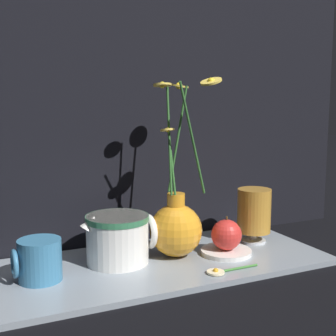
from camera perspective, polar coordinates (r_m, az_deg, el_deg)
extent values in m
plane|color=black|center=(1.03, -0.59, -11.83)|extent=(6.00, 6.00, 0.00)
cube|color=gray|center=(1.03, -0.59, -11.52)|extent=(0.71, 0.31, 0.01)
cube|color=black|center=(1.14, -4.40, 18.11)|extent=(1.21, 0.02, 1.10)
sphere|color=orange|center=(1.04, 0.97, -7.59)|extent=(0.12, 0.12, 0.12)
cylinder|color=orange|center=(1.03, 0.98, -4.18)|extent=(0.04, 0.04, 0.04)
cylinder|color=#336B2D|center=(0.98, 3.03, 3.43)|extent=(0.09, 0.04, 0.24)
cylinder|color=#EAC64C|center=(0.95, 5.27, 10.47)|extent=(0.06, 0.06, 0.02)
sphere|color=yellow|center=(0.95, 5.27, 10.47)|extent=(0.02, 0.02, 0.02)
cylinder|color=#336B2D|center=(1.02, 1.17, 3.49)|extent=(0.04, 0.03, 0.23)
cylinder|color=#EAC64C|center=(1.04, 1.35, 9.98)|extent=(0.06, 0.06, 0.01)
sphere|color=yellow|center=(1.04, 1.35, 9.98)|extent=(0.01, 0.01, 0.01)
cylinder|color=#336B2D|center=(1.00, 0.16, 3.40)|extent=(0.01, 0.04, 0.23)
cylinder|color=#EAC64C|center=(0.99, -0.69, 10.10)|extent=(0.04, 0.04, 0.01)
sphere|color=yellow|center=(0.99, -0.69, 10.10)|extent=(0.01, 0.01, 0.01)
cylinder|color=#336B2D|center=(1.00, 0.46, 0.72)|extent=(0.01, 0.03, 0.14)
cylinder|color=#EAC64C|center=(0.99, -0.08, 4.69)|extent=(0.04, 0.04, 0.01)
sphere|color=yellow|center=(0.99, -0.08, 4.69)|extent=(0.01, 0.01, 0.01)
cylinder|color=teal|center=(0.95, -15.37, -10.73)|extent=(0.08, 0.08, 0.08)
torus|color=teal|center=(0.94, -18.22, -10.98)|extent=(0.01, 0.06, 0.06)
cylinder|color=white|center=(1.01, -6.19, -8.61)|extent=(0.13, 0.13, 0.10)
cylinder|color=#33724C|center=(0.99, -6.23, -6.11)|extent=(0.13, 0.13, 0.01)
torus|color=white|center=(1.03, -2.33, -7.71)|extent=(0.01, 0.08, 0.08)
cone|color=white|center=(0.98, -9.34, -6.65)|extent=(0.05, 0.04, 0.04)
cylinder|color=silver|center=(1.17, 10.35, -8.72)|extent=(0.06, 0.06, 0.01)
cylinder|color=silver|center=(1.17, 10.37, -8.10)|extent=(0.01, 0.01, 0.02)
cylinder|color=#B77F2D|center=(1.15, 10.45, -5.11)|extent=(0.08, 0.08, 0.11)
cylinder|color=white|center=(1.08, 7.10, -10.09)|extent=(0.11, 0.11, 0.01)
sphere|color=red|center=(1.06, 7.14, -8.08)|extent=(0.07, 0.07, 0.07)
cylinder|color=#4C3819|center=(1.05, 7.17, -6.08)|extent=(0.00, 0.00, 0.01)
cylinder|color=#3D7A33|center=(0.99, 8.38, -12.04)|extent=(0.10, 0.01, 0.01)
cylinder|color=beige|center=(0.96, 5.83, -12.52)|extent=(0.04, 0.04, 0.00)
sphere|color=gold|center=(0.96, 5.83, -12.36)|extent=(0.01, 0.01, 0.01)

